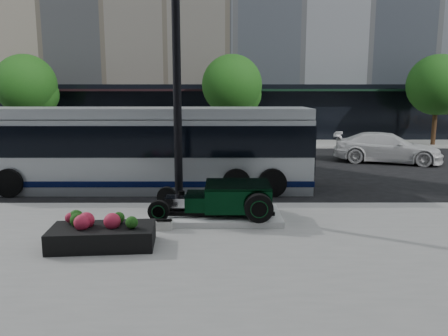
{
  "coord_description": "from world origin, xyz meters",
  "views": [
    {
      "loc": [
        0.41,
        -15.0,
        3.47
      ],
      "look_at": [
        0.45,
        -1.98,
        1.2
      ],
      "focal_mm": 35.0,
      "sensor_mm": 36.0,
      "label": 1
    }
  ],
  "objects_px": {
    "flower_planter": "(103,235)",
    "transit_bus": "(141,148)",
    "hot_rod": "(229,197)",
    "lamppost": "(177,81)",
    "white_sedan": "(387,148)"
  },
  "relations": [
    {
      "from": "transit_bus",
      "to": "white_sedan",
      "type": "distance_m",
      "value": 12.59
    },
    {
      "from": "hot_rod",
      "to": "transit_bus",
      "type": "xyz_separation_m",
      "value": [
        -3.1,
        4.24,
        0.79
      ]
    },
    {
      "from": "hot_rod",
      "to": "flower_planter",
      "type": "xyz_separation_m",
      "value": [
        -2.82,
        -2.17,
        -0.31
      ]
    },
    {
      "from": "flower_planter",
      "to": "white_sedan",
      "type": "bearing_deg",
      "value": 48.74
    },
    {
      "from": "hot_rod",
      "to": "flower_planter",
      "type": "relative_size",
      "value": 1.39
    },
    {
      "from": "lamppost",
      "to": "white_sedan",
      "type": "distance_m",
      "value": 13.35
    },
    {
      "from": "lamppost",
      "to": "transit_bus",
      "type": "relative_size",
      "value": 0.65
    },
    {
      "from": "lamppost",
      "to": "flower_planter",
      "type": "relative_size",
      "value": 3.4
    },
    {
      "from": "transit_bus",
      "to": "white_sedan",
      "type": "height_order",
      "value": "transit_bus"
    },
    {
      "from": "hot_rod",
      "to": "lamppost",
      "type": "relative_size",
      "value": 0.41
    },
    {
      "from": "flower_planter",
      "to": "transit_bus",
      "type": "relative_size",
      "value": 0.19
    },
    {
      "from": "flower_planter",
      "to": "white_sedan",
      "type": "height_order",
      "value": "white_sedan"
    },
    {
      "from": "lamppost",
      "to": "flower_planter",
      "type": "distance_m",
      "value": 4.98
    },
    {
      "from": "lamppost",
      "to": "transit_bus",
      "type": "bearing_deg",
      "value": 118.39
    },
    {
      "from": "lamppost",
      "to": "flower_planter",
      "type": "xyz_separation_m",
      "value": [
        -1.34,
        -3.4,
        -3.38
      ]
    }
  ]
}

